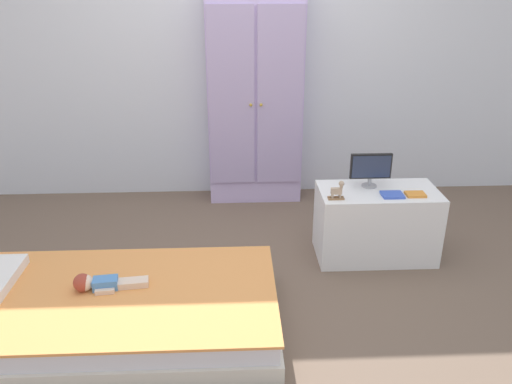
{
  "coord_description": "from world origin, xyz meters",
  "views": [
    {
      "loc": [
        -0.04,
        -2.64,
        1.79
      ],
      "look_at": [
        0.09,
        0.29,
        0.53
      ],
      "focal_mm": 35.83,
      "sensor_mm": 36.0,
      "label": 1
    }
  ],
  "objects_px": {
    "bed": "(111,311)",
    "tv_monitor": "(371,168)",
    "tv_stand": "(376,223)",
    "wardrobe": "(255,100)",
    "book_orange": "(415,194)",
    "doll": "(97,283)",
    "book_blue": "(392,195)",
    "rocking_horse_toy": "(338,191)"
  },
  "relations": [
    {
      "from": "bed",
      "to": "tv_monitor",
      "type": "xyz_separation_m",
      "value": [
        1.57,
        0.78,
        0.5
      ]
    },
    {
      "from": "tv_stand",
      "to": "tv_monitor",
      "type": "relative_size",
      "value": 2.88
    },
    {
      "from": "bed",
      "to": "wardrobe",
      "type": "height_order",
      "value": "wardrobe"
    },
    {
      "from": "wardrobe",
      "to": "tv_monitor",
      "type": "bearing_deg",
      "value": -53.06
    },
    {
      "from": "book_orange",
      "to": "wardrobe",
      "type": "bearing_deg",
      "value": 131.2
    },
    {
      "from": "bed",
      "to": "doll",
      "type": "bearing_deg",
      "value": 149.13
    },
    {
      "from": "tv_monitor",
      "to": "book_blue",
      "type": "bearing_deg",
      "value": -55.75
    },
    {
      "from": "rocking_horse_toy",
      "to": "book_blue",
      "type": "xyz_separation_m",
      "value": [
        0.36,
        0.03,
        -0.05
      ]
    },
    {
      "from": "doll",
      "to": "book_blue",
      "type": "height_order",
      "value": "book_blue"
    },
    {
      "from": "doll",
      "to": "tv_stand",
      "type": "bearing_deg",
      "value": 21.67
    },
    {
      "from": "tv_monitor",
      "to": "doll",
      "type": "bearing_deg",
      "value": -155.7
    },
    {
      "from": "tv_stand",
      "to": "book_blue",
      "type": "relative_size",
      "value": 5.71
    },
    {
      "from": "tv_monitor",
      "to": "rocking_horse_toy",
      "type": "bearing_deg",
      "value": -142.63
    },
    {
      "from": "tv_stand",
      "to": "book_orange",
      "type": "relative_size",
      "value": 6.39
    },
    {
      "from": "bed",
      "to": "wardrobe",
      "type": "bearing_deg",
      "value": 63.76
    },
    {
      "from": "wardrobe",
      "to": "tv_monitor",
      "type": "distance_m",
      "value": 1.21
    },
    {
      "from": "bed",
      "to": "tv_stand",
      "type": "bearing_deg",
      "value": 23.74
    },
    {
      "from": "tv_monitor",
      "to": "book_blue",
      "type": "height_order",
      "value": "tv_monitor"
    },
    {
      "from": "bed",
      "to": "book_blue",
      "type": "distance_m",
      "value": 1.83
    },
    {
      "from": "bed",
      "to": "rocking_horse_toy",
      "type": "bearing_deg",
      "value": 24.1
    },
    {
      "from": "bed",
      "to": "book_blue",
      "type": "bearing_deg",
      "value": 20.31
    },
    {
      "from": "doll",
      "to": "wardrobe",
      "type": "height_order",
      "value": "wardrobe"
    },
    {
      "from": "rocking_horse_toy",
      "to": "book_blue",
      "type": "height_order",
      "value": "rocking_horse_toy"
    },
    {
      "from": "wardrobe",
      "to": "rocking_horse_toy",
      "type": "distance_m",
      "value": 1.27
    },
    {
      "from": "book_blue",
      "to": "book_orange",
      "type": "height_order",
      "value": "same"
    },
    {
      "from": "wardrobe",
      "to": "bed",
      "type": "bearing_deg",
      "value": -116.24
    },
    {
      "from": "wardrobe",
      "to": "book_orange",
      "type": "xyz_separation_m",
      "value": [
        0.97,
        -1.11,
        -0.36
      ]
    },
    {
      "from": "tv_monitor",
      "to": "rocking_horse_toy",
      "type": "distance_m",
      "value": 0.32
    },
    {
      "from": "tv_stand",
      "to": "rocking_horse_toy",
      "type": "height_order",
      "value": "rocking_horse_toy"
    },
    {
      "from": "doll",
      "to": "book_orange",
      "type": "distance_m",
      "value": 1.99
    },
    {
      "from": "book_blue",
      "to": "wardrobe",
      "type": "bearing_deg",
      "value": 126.56
    },
    {
      "from": "rocking_horse_toy",
      "to": "doll",
      "type": "bearing_deg",
      "value": -158.43
    },
    {
      "from": "wardrobe",
      "to": "rocking_horse_toy",
      "type": "xyz_separation_m",
      "value": [
        0.46,
        -1.14,
        -0.31
      ]
    },
    {
      "from": "rocking_horse_toy",
      "to": "book_orange",
      "type": "relative_size",
      "value": 1.0
    },
    {
      "from": "bed",
      "to": "rocking_horse_toy",
      "type": "xyz_separation_m",
      "value": [
        1.32,
        0.59,
        0.43
      ]
    },
    {
      "from": "bed",
      "to": "book_orange",
      "type": "height_order",
      "value": "book_orange"
    },
    {
      "from": "doll",
      "to": "tv_stand",
      "type": "relative_size",
      "value": 0.5
    },
    {
      "from": "wardrobe",
      "to": "book_orange",
      "type": "distance_m",
      "value": 1.52
    },
    {
      "from": "doll",
      "to": "book_orange",
      "type": "bearing_deg",
      "value": 17.0
    },
    {
      "from": "tv_monitor",
      "to": "rocking_horse_toy",
      "type": "height_order",
      "value": "tv_monitor"
    },
    {
      "from": "book_blue",
      "to": "rocking_horse_toy",
      "type": "bearing_deg",
      "value": -175.1
    },
    {
      "from": "wardrobe",
      "to": "tv_stand",
      "type": "bearing_deg",
      "value": -53.1
    }
  ]
}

